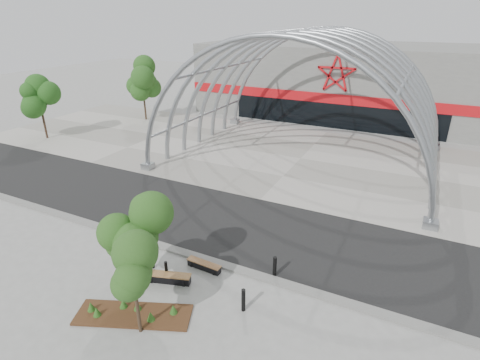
% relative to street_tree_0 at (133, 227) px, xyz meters
% --- Properties ---
extents(ground, '(140.00, 140.00, 0.00)m').
position_rel_street_tree_0_xyz_m(ground, '(1.35, 3.21, -3.08)').
color(ground, gray).
rests_on(ground, ground).
extents(road, '(140.00, 7.00, 0.02)m').
position_rel_street_tree_0_xyz_m(road, '(1.35, 6.71, -3.07)').
color(road, black).
rests_on(road, ground).
extents(forecourt, '(60.00, 17.00, 0.04)m').
position_rel_street_tree_0_xyz_m(forecourt, '(1.35, 18.71, -3.06)').
color(forecourt, gray).
rests_on(forecourt, ground).
extents(kerb, '(60.00, 0.50, 0.12)m').
position_rel_street_tree_0_xyz_m(kerb, '(1.35, 2.96, -3.02)').
color(kerb, slate).
rests_on(kerb, ground).
extents(arena_building, '(34.00, 15.24, 8.00)m').
position_rel_street_tree_0_xyz_m(arena_building, '(1.35, 36.66, 0.91)').
color(arena_building, slate).
rests_on(arena_building, ground).
extents(vault_canopy, '(20.80, 15.80, 20.36)m').
position_rel_street_tree_0_xyz_m(vault_canopy, '(1.35, 18.71, -3.07)').
color(vault_canopy, '#93989C').
rests_on(vault_canopy, ground).
extents(planting_bed, '(4.78, 3.04, 0.49)m').
position_rel_street_tree_0_xyz_m(planting_bed, '(0.82, -1.49, -2.97)').
color(planting_bed, '#3E2414').
rests_on(planting_bed, ground).
extents(street_tree_0, '(1.88, 1.88, 4.29)m').
position_rel_street_tree_0_xyz_m(street_tree_0, '(0.00, 0.00, 0.00)').
color(street_tree_0, '#2D2018').
rests_on(street_tree_0, ground).
extents(street_tree_1, '(1.66, 1.66, 3.93)m').
position_rel_street_tree_0_xyz_m(street_tree_1, '(1.66, -1.99, -0.26)').
color(street_tree_1, black).
rests_on(street_tree_1, ground).
extents(bench_0, '(2.10, 1.05, 0.43)m').
position_rel_street_tree_0_xyz_m(bench_0, '(0.90, 0.84, -2.87)').
color(bench_0, black).
rests_on(bench_0, ground).
extents(bench_1, '(1.77, 0.47, 0.37)m').
position_rel_street_tree_0_xyz_m(bench_1, '(1.84, 2.36, -2.90)').
color(bench_1, black).
rests_on(bench_1, ground).
extents(bollard_0, '(0.14, 0.14, 0.87)m').
position_rel_street_tree_0_xyz_m(bollard_0, '(-1.15, 0.82, -2.65)').
color(bollard_0, black).
rests_on(bollard_0, ground).
extents(bollard_1, '(0.14, 0.14, 0.89)m').
position_rel_street_tree_0_xyz_m(bollard_1, '(0.68, 1.01, -2.64)').
color(bollard_1, black).
rests_on(bollard_1, ground).
extents(bollard_2, '(0.16, 0.16, 0.98)m').
position_rel_street_tree_0_xyz_m(bollard_2, '(-0.39, 1.36, -2.59)').
color(bollard_2, black).
rests_on(bollard_2, ground).
extents(bollard_3, '(0.17, 0.17, 1.05)m').
position_rel_street_tree_0_xyz_m(bollard_3, '(5.04, 3.32, -2.56)').
color(bollard_3, black).
rests_on(bollard_3, ground).
extents(bollard_4, '(0.17, 0.17, 1.05)m').
position_rel_street_tree_0_xyz_m(bollard_4, '(4.70, 0.73, -2.56)').
color(bollard_4, black).
rests_on(bollard_4, ground).
extents(bg_tree_0, '(3.00, 3.00, 6.45)m').
position_rel_street_tree_0_xyz_m(bg_tree_0, '(-18.65, 23.21, 1.55)').
color(bg_tree_0, '#2F2116').
rests_on(bg_tree_0, ground).
extents(bg_tree_2, '(2.55, 2.55, 5.38)m').
position_rel_street_tree_0_xyz_m(bg_tree_2, '(-22.65, 13.21, 0.78)').
color(bg_tree_2, black).
rests_on(bg_tree_2, ground).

